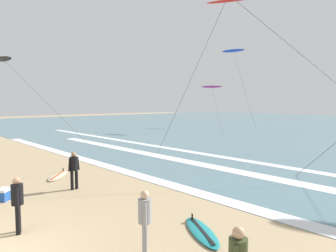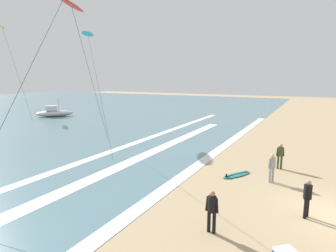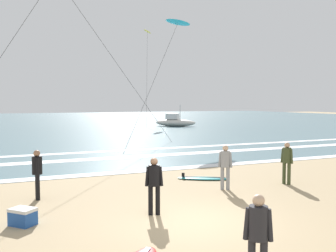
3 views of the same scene
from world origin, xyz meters
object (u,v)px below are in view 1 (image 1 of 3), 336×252
object	(u,v)px
surfer_mid_group	(17,200)
kite_blue_mid_center	(233,51)
surfer_left_far	(74,167)
cooler_box	(4,194)
surfer_left_near	(145,217)
surfboard_foreground_flat	(58,176)
kite_magenta_high_left	(212,87)
surfboard_near_water	(202,232)
kite_black_distant_high	(3,59)
kite_red_low_near	(236,1)

from	to	relation	value
surfer_mid_group	kite_blue_mid_center	size ratio (longest dim) A/B	0.14
surfer_left_far	cooler_box	size ratio (longest dim) A/B	2.12
surfer_left_far	surfer_mid_group	bearing A→B (deg)	-46.75
surfer_left_near	surfboard_foreground_flat	bearing A→B (deg)	169.84
surfer_left_near	cooler_box	size ratio (longest dim) A/B	2.12
surfboard_foreground_flat	kite_magenta_high_left	size ratio (longest dim) A/B	0.19
surfboard_foreground_flat	cooler_box	world-z (taller)	cooler_box
surfboard_near_water	kite_black_distant_high	bearing A→B (deg)	177.04
surfer_mid_group	surfer_left_far	xyz separation A→B (m)	(-2.85, 3.03, 0.00)
kite_red_low_near	kite_magenta_high_left	world-z (taller)	kite_red_low_near
surfer_left_far	surfboard_foreground_flat	xyz separation A→B (m)	(-2.58, 0.37, -0.91)
surfer_mid_group	surfer_left_near	size ratio (longest dim) A/B	1.00
surfer_left_near	surfboard_near_water	distance (m)	2.13
cooler_box	surfboard_near_water	bearing A→B (deg)	24.99
kite_blue_mid_center	cooler_box	distance (m)	35.31
kite_red_low_near	kite_black_distant_high	distance (m)	21.08
surfer_mid_group	kite_black_distant_high	xyz separation A→B (m)	(-20.62, 4.98, 6.62)
surfer_mid_group	cooler_box	xyz separation A→B (m)	(-3.40, 0.48, -0.74)
surfboard_foreground_flat	kite_black_distant_high	size ratio (longest dim) A/B	0.25
surfer_left_far	kite_black_distant_high	world-z (taller)	kite_black_distant_high
surfer_mid_group	kite_red_low_near	distance (m)	14.40
surfer_mid_group	kite_black_distant_high	bearing A→B (deg)	166.43
surfboard_foreground_flat	kite_blue_mid_center	bearing A→B (deg)	107.65
kite_magenta_high_left	surfboard_near_water	bearing A→B (deg)	-52.48
kite_blue_mid_center	surfer_left_far	bearing A→B (deg)	-68.07
surfer_left_far	surfboard_near_water	distance (m)	6.52
surfer_left_near	kite_black_distant_high	distance (m)	25.13
kite_red_low_near	kite_black_distant_high	bearing A→B (deg)	-161.33
surfer_left_near	kite_magenta_high_left	world-z (taller)	kite_magenta_high_left
kite_magenta_high_left	kite_blue_mid_center	size ratio (longest dim) A/B	0.91
surfer_left_far	kite_blue_mid_center	bearing A→B (deg)	111.93
kite_magenta_high_left	kite_black_distant_high	distance (m)	28.73
surfer_mid_group	surfboard_near_water	size ratio (longest dim) A/B	0.75
surfboard_foreground_flat	cooler_box	size ratio (longest dim) A/B	2.60
kite_blue_mid_center	kite_black_distant_high	xyz separation A→B (m)	(-6.02, -27.24, -3.30)
surfboard_foreground_flat	kite_black_distant_high	bearing A→B (deg)	174.04
kite_red_low_near	cooler_box	world-z (taller)	kite_red_low_near
surfer_mid_group	surfboard_near_water	bearing A→B (deg)	46.24
kite_blue_mid_center	surfboard_foreground_flat	bearing A→B (deg)	-72.35
kite_red_low_near	cooler_box	size ratio (longest dim) A/B	13.94
surfer_left_far	kite_red_low_near	bearing A→B (deg)	76.23
kite_red_low_near	kite_magenta_high_left	bearing A→B (deg)	130.41
surfboard_foreground_flat	kite_black_distant_high	distance (m)	17.03
surfer_left_far	kite_blue_mid_center	size ratio (longest dim) A/B	0.14
kite_blue_mid_center	cooler_box	size ratio (longest dim) A/B	14.78
surfboard_foreground_flat	surfer_left_near	bearing A→B (deg)	-10.16
surfer_left_far	kite_blue_mid_center	world-z (taller)	kite_blue_mid_center
surfer_mid_group	surfboard_near_water	world-z (taller)	surfer_mid_group
surfer_left_far	surfboard_foreground_flat	bearing A→B (deg)	171.94
surfboard_near_water	kite_magenta_high_left	distance (m)	38.22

